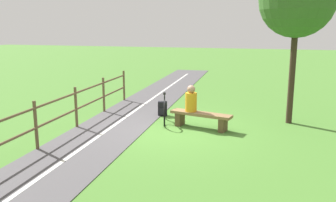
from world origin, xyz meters
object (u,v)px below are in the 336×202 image
at_px(tree_far_right, 297,0).
at_px(backpack, 163,109).
at_px(bicycle, 164,110).
at_px(bench, 201,117).
at_px(person_seated, 191,100).

bearing_deg(tree_far_right, backpack, 3.77).
bearing_deg(backpack, bicycle, 112.08).
height_order(bench, person_seated, person_seated).
distance_m(person_seated, backpack, 1.68).
bearing_deg(backpack, person_seated, 139.34).
bearing_deg(bicycle, tree_far_right, 87.63).
height_order(person_seated, backpack, person_seated).
bearing_deg(bicycle, backpack, -175.09).
distance_m(bench, tree_far_right, 4.34).
bearing_deg(bench, person_seated, -0.00).
bearing_deg(tree_far_right, person_seated, 24.93).
xyz_separation_m(bench, backpack, (1.51, -1.10, -0.09)).
bearing_deg(person_seated, backpack, -27.89).
bearing_deg(person_seated, tree_far_right, -142.29).
bearing_deg(bench, bicycle, -4.84).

